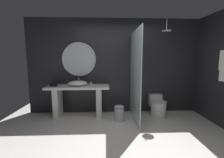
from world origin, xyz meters
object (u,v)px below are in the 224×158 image
at_px(vessel_sink, 78,83).
at_px(waste_bin, 119,113).
at_px(tissue_box, 53,85).
at_px(round_wall_mirror, 79,59).
at_px(toilet, 158,106).
at_px(rain_shower_head, 167,30).
at_px(tumbler_cup, 91,84).

xyz_separation_m(vessel_sink, waste_bin, (1.06, -0.37, -0.69)).
relative_size(vessel_sink, tissue_box, 3.11).
xyz_separation_m(vessel_sink, round_wall_mirror, (0.01, 0.22, 0.62)).
height_order(tissue_box, round_wall_mirror, round_wall_mirror).
bearing_deg(vessel_sink, toilet, -1.28).
bearing_deg(toilet, waste_bin, -163.25).
xyz_separation_m(rain_shower_head, waste_bin, (-1.22, -0.31, -2.04)).
bearing_deg(waste_bin, tissue_box, 169.36).
height_order(vessel_sink, tumbler_cup, vessel_sink).
height_order(tissue_box, waste_bin, tissue_box).
distance_m(round_wall_mirror, rain_shower_head, 2.39).
height_order(tissue_box, toilet, tissue_box).
xyz_separation_m(vessel_sink, tumbler_cup, (0.35, -0.08, -0.02)).
height_order(tumbler_cup, round_wall_mirror, round_wall_mirror).
xyz_separation_m(tumbler_cup, rain_shower_head, (1.92, 0.02, 1.37)).
relative_size(round_wall_mirror, waste_bin, 2.36).
distance_m(vessel_sink, toilet, 2.23).
bearing_deg(rain_shower_head, toilet, 174.23).
xyz_separation_m(rain_shower_head, toilet, (-0.14, 0.01, -1.99)).
relative_size(tissue_box, toilet, 0.28).
xyz_separation_m(tissue_box, rain_shower_head, (2.88, -0.00, 1.38)).
distance_m(tissue_box, waste_bin, 1.82).
distance_m(vessel_sink, rain_shower_head, 2.65).
xyz_separation_m(tumbler_cup, round_wall_mirror, (-0.34, 0.30, 0.64)).
height_order(toilet, waste_bin, toilet).
xyz_separation_m(tumbler_cup, waste_bin, (0.71, -0.29, -0.67)).
relative_size(tumbler_cup, rain_shower_head, 0.32).
bearing_deg(rain_shower_head, tumbler_cup, -179.47).
relative_size(tumbler_cup, toilet, 0.16).
bearing_deg(tumbler_cup, rain_shower_head, 0.53).
bearing_deg(rain_shower_head, round_wall_mirror, 172.80).
bearing_deg(vessel_sink, rain_shower_head, -1.56).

